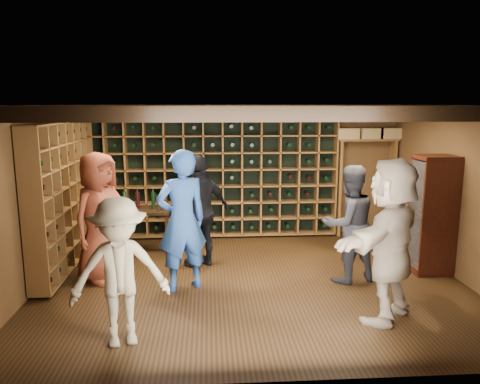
{
  "coord_description": "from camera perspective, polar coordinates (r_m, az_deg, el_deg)",
  "views": [
    {
      "loc": [
        -0.61,
        -6.38,
        2.53
      ],
      "look_at": [
        -0.16,
        0.2,
        1.27
      ],
      "focal_mm": 35.0,
      "sensor_mm": 36.0,
      "label": 1
    }
  ],
  "objects": [
    {
      "name": "ground",
      "position": [
        6.88,
        1.5,
        -10.77
      ],
      "size": [
        6.0,
        6.0,
        0.0
      ],
      "primitive_type": "plane",
      "color": "black",
      "rests_on": "ground"
    },
    {
      "name": "room_shell",
      "position": [
        6.46,
        1.57,
        9.81
      ],
      "size": [
        6.0,
        6.0,
        6.0
      ],
      "color": "brown",
      "rests_on": "ground"
    },
    {
      "name": "wine_rack_back",
      "position": [
        8.81,
        -3.27,
        1.76
      ],
      "size": [
        4.65,
        0.3,
        2.2
      ],
      "color": "brown",
      "rests_on": "ground"
    },
    {
      "name": "wine_rack_left",
      "position": [
        7.66,
        -20.65,
        -0.29
      ],
      "size": [
        0.3,
        2.65,
        2.2
      ],
      "color": "brown",
      "rests_on": "ground"
    },
    {
      "name": "crate_shelf",
      "position": [
        9.25,
        15.24,
        4.44
      ],
      "size": [
        1.2,
        0.32,
        2.07
      ],
      "color": "brown",
      "rests_on": "ground"
    },
    {
      "name": "display_cabinet",
      "position": [
        7.55,
        22.37,
        -2.84
      ],
      "size": [
        0.55,
        0.5,
        1.75
      ],
      "color": "black",
      "rests_on": "ground"
    },
    {
      "name": "man_blue_shirt",
      "position": [
        6.38,
        -7.09,
        -3.47
      ],
      "size": [
        0.83,
        0.71,
        1.93
      ],
      "primitive_type": "imported",
      "rotation": [
        0.0,
        0.0,
        3.55
      ],
      "color": "navy",
      "rests_on": "ground"
    },
    {
      "name": "man_grey_suit",
      "position": [
        6.83,
        13.13,
        -3.81
      ],
      "size": [
        0.96,
        0.83,
        1.68
      ],
      "primitive_type": "imported",
      "rotation": [
        0.0,
        0.0,
        3.41
      ],
      "color": "black",
      "rests_on": "ground"
    },
    {
      "name": "guest_red_floral",
      "position": [
        6.94,
        -16.73,
        -2.98
      ],
      "size": [
        0.99,
        1.09,
        1.87
      ],
      "primitive_type": "imported",
      "rotation": [
        0.0,
        0.0,
        1.01
      ],
      "color": "maroon",
      "rests_on": "ground"
    },
    {
      "name": "guest_woman_black",
      "position": [
        7.26,
        -4.83,
        -2.37
      ],
      "size": [
        1.08,
        0.97,
        1.76
      ],
      "primitive_type": "imported",
      "rotation": [
        0.0,
        0.0,
        3.79
      ],
      "color": "black",
      "rests_on": "ground"
    },
    {
      "name": "guest_khaki",
      "position": [
        5.09,
        -14.46,
        -9.48
      ],
      "size": [
        1.14,
        0.83,
        1.59
      ],
      "primitive_type": "imported",
      "rotation": [
        0.0,
        0.0,
        0.25
      ],
      "color": "gray",
      "rests_on": "ground"
    },
    {
      "name": "guest_beige",
      "position": [
        5.73,
        17.86,
        -5.59
      ],
      "size": [
        1.65,
        1.69,
        1.93
      ],
      "primitive_type": "imported",
      "rotation": [
        0.0,
        0.0,
        3.95
      ],
      "color": "tan",
      "rests_on": "ground"
    },
    {
      "name": "tasting_table",
      "position": [
        7.97,
        -12.11,
        -2.65
      ],
      "size": [
        1.1,
        0.63,
        1.08
      ],
      "rotation": [
        0.0,
        0.0,
        -0.1
      ],
      "color": "black",
      "rests_on": "ground"
    }
  ]
}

